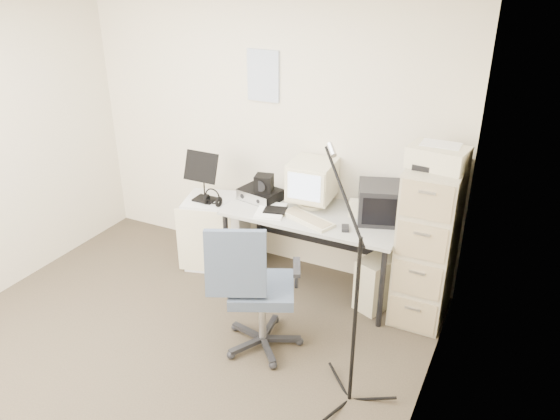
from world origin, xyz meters
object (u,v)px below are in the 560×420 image
at_px(filing_cabinet, 428,243).
at_px(desk, 313,250).
at_px(side_cart, 217,232).
at_px(office_chair, 262,287).

bearing_deg(filing_cabinet, desk, -178.19).
distance_m(filing_cabinet, desk, 0.99).
relative_size(desk, side_cart, 2.23).
bearing_deg(filing_cabinet, office_chair, -135.94).
distance_m(desk, office_chair, 0.93).
bearing_deg(office_chair, filing_cabinet, 19.20).
relative_size(desk, office_chair, 1.44).
height_order(office_chair, side_cart, office_chair).
height_order(filing_cabinet, desk, filing_cabinet).
xyz_separation_m(desk, side_cart, (-0.97, -0.02, -0.03)).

